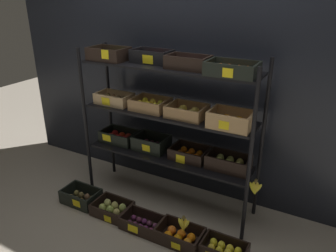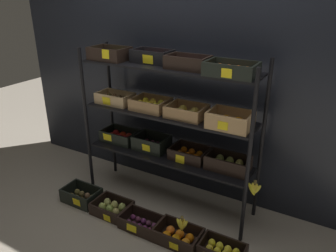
{
  "view_description": "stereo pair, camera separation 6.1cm",
  "coord_description": "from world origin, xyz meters",
  "px_view_note": "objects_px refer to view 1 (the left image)",
  "views": [
    {
      "loc": [
        1.28,
        -2.37,
        1.92
      ],
      "look_at": [
        0.0,
        0.0,
        0.79
      ],
      "focal_mm": 35.01,
      "sensor_mm": 36.0,
      "label": 1
    },
    {
      "loc": [
        1.33,
        -2.34,
        1.92
      ],
      "look_at": [
        0.0,
        0.0,
        0.79
      ],
      "focal_mm": 35.01,
      "sensor_mm": 36.0,
      "label": 2
    }
  ],
  "objects_px": {
    "crate_ground_plum": "(142,224)",
    "crate_ground_orange": "(180,236)",
    "crate_ground_kiwi": "(81,198)",
    "banana_bunch_loose": "(184,224)",
    "crate_ground_lemon": "(224,250)",
    "crate_ground_pear": "(112,209)",
    "display_rack": "(168,112)"
  },
  "relations": [
    {
      "from": "crate_ground_plum",
      "to": "crate_ground_orange",
      "type": "relative_size",
      "value": 0.95
    },
    {
      "from": "crate_ground_lemon",
      "to": "display_rack",
      "type": "bearing_deg",
      "value": 149.05
    },
    {
      "from": "crate_ground_plum",
      "to": "crate_ground_lemon",
      "type": "relative_size",
      "value": 1.01
    },
    {
      "from": "crate_ground_plum",
      "to": "crate_ground_orange",
      "type": "xyz_separation_m",
      "value": [
        0.36,
        0.01,
        0.01
      ]
    },
    {
      "from": "banana_bunch_loose",
      "to": "crate_ground_kiwi",
      "type": "bearing_deg",
      "value": 178.49
    },
    {
      "from": "display_rack",
      "to": "banana_bunch_loose",
      "type": "xyz_separation_m",
      "value": [
        0.39,
        -0.46,
        -0.73
      ]
    },
    {
      "from": "banana_bunch_loose",
      "to": "crate_ground_lemon",
      "type": "bearing_deg",
      "value": 4.9
    },
    {
      "from": "crate_ground_orange",
      "to": "crate_ground_lemon",
      "type": "distance_m",
      "value": 0.37
    },
    {
      "from": "crate_ground_pear",
      "to": "crate_ground_kiwi",
      "type": "bearing_deg",
      "value": -179.72
    },
    {
      "from": "crate_ground_kiwi",
      "to": "crate_ground_lemon",
      "type": "xyz_separation_m",
      "value": [
        1.45,
        -0.0,
        -0.01
      ]
    },
    {
      "from": "crate_ground_kiwi",
      "to": "crate_ground_pear",
      "type": "bearing_deg",
      "value": 0.28
    },
    {
      "from": "crate_ground_kiwi",
      "to": "crate_ground_plum",
      "type": "height_order",
      "value": "crate_ground_kiwi"
    },
    {
      "from": "crate_ground_orange",
      "to": "crate_ground_lemon",
      "type": "bearing_deg",
      "value": 4.16
    },
    {
      "from": "display_rack",
      "to": "crate_ground_kiwi",
      "type": "bearing_deg",
      "value": -149.04
    },
    {
      "from": "display_rack",
      "to": "crate_ground_orange",
      "type": "xyz_separation_m",
      "value": [
        0.35,
        -0.46,
        -0.87
      ]
    },
    {
      "from": "crate_ground_pear",
      "to": "crate_ground_lemon",
      "type": "distance_m",
      "value": 1.08
    },
    {
      "from": "crate_ground_pear",
      "to": "crate_ground_lemon",
      "type": "bearing_deg",
      "value": -0.11
    },
    {
      "from": "crate_ground_plum",
      "to": "banana_bunch_loose",
      "type": "relative_size",
      "value": 2.56
    },
    {
      "from": "crate_ground_kiwi",
      "to": "banana_bunch_loose",
      "type": "height_order",
      "value": "banana_bunch_loose"
    },
    {
      "from": "crate_ground_kiwi",
      "to": "banana_bunch_loose",
      "type": "bearing_deg",
      "value": -1.51
    },
    {
      "from": "crate_ground_orange",
      "to": "banana_bunch_loose",
      "type": "bearing_deg",
      "value": -3.19
    },
    {
      "from": "crate_ground_pear",
      "to": "crate_ground_orange",
      "type": "distance_m",
      "value": 0.71
    },
    {
      "from": "crate_ground_orange",
      "to": "banana_bunch_loose",
      "type": "xyz_separation_m",
      "value": [
        0.03,
        -0.0,
        0.14
      ]
    },
    {
      "from": "crate_ground_pear",
      "to": "crate_ground_orange",
      "type": "relative_size",
      "value": 0.91
    },
    {
      "from": "display_rack",
      "to": "crate_ground_kiwi",
      "type": "distance_m",
      "value": 1.21
    },
    {
      "from": "crate_ground_kiwi",
      "to": "crate_ground_orange",
      "type": "xyz_separation_m",
      "value": [
        1.08,
        -0.03,
        -0.0
      ]
    },
    {
      "from": "display_rack",
      "to": "banana_bunch_loose",
      "type": "relative_size",
      "value": 12.3
    },
    {
      "from": "crate_ground_pear",
      "to": "banana_bunch_loose",
      "type": "xyz_separation_m",
      "value": [
        0.74,
        -0.03,
        0.14
      ]
    },
    {
      "from": "crate_ground_plum",
      "to": "banana_bunch_loose",
      "type": "bearing_deg",
      "value": 0.62
    },
    {
      "from": "crate_ground_pear",
      "to": "crate_ground_plum",
      "type": "height_order",
      "value": "crate_ground_plum"
    },
    {
      "from": "crate_ground_lemon",
      "to": "crate_ground_orange",
      "type": "bearing_deg",
      "value": -175.84
    },
    {
      "from": "display_rack",
      "to": "crate_ground_orange",
      "type": "bearing_deg",
      "value": -52.61
    }
  ]
}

